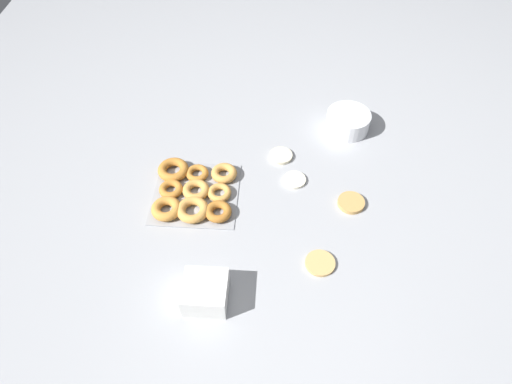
# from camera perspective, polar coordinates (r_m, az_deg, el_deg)

# --- Properties ---
(ground_plane) EXTENTS (3.00, 3.00, 0.00)m
(ground_plane) POSITION_cam_1_polar(r_m,az_deg,el_deg) (1.57, 3.12, -1.39)
(ground_plane) COLOR #9EA0A5
(pancake_0) EXTENTS (0.09, 0.09, 0.01)m
(pancake_0) POSITION_cam_1_polar(r_m,az_deg,el_deg) (1.71, 3.13, 4.55)
(pancake_0) COLOR beige
(pancake_0) RESTS_ON ground_plane
(pancake_1) EXTENTS (0.08, 0.08, 0.01)m
(pancake_1) POSITION_cam_1_polar(r_m,az_deg,el_deg) (1.64, 4.82, 1.52)
(pancake_1) COLOR silver
(pancake_1) RESTS_ON ground_plane
(pancake_2) EXTENTS (0.09, 0.09, 0.01)m
(pancake_2) POSITION_cam_1_polar(r_m,az_deg,el_deg) (1.44, 8.02, -8.79)
(pancake_2) COLOR tan
(pancake_2) RESTS_ON ground_plane
(pancake_3) EXTENTS (0.09, 0.09, 0.02)m
(pancake_3) POSITION_cam_1_polar(r_m,az_deg,el_deg) (1.59, 11.80, -1.32)
(pancake_3) COLOR tan
(pancake_3) RESTS_ON ground_plane
(donut_tray) EXTENTS (0.29, 0.30, 0.04)m
(donut_tray) POSITION_cam_1_polar(r_m,az_deg,el_deg) (1.59, -7.89, 0.04)
(donut_tray) COLOR #93969B
(donut_tray) RESTS_ON ground_plane
(batter_bowl) EXTENTS (0.17, 0.17, 0.07)m
(batter_bowl) POSITION_cam_1_polar(r_m,az_deg,el_deg) (1.84, 11.41, 8.64)
(batter_bowl) COLOR white
(batter_bowl) RESTS_ON ground_plane
(container_stack) EXTENTS (0.12, 0.13, 0.08)m
(container_stack) POSITION_cam_1_polar(r_m,az_deg,el_deg) (1.35, -6.35, -12.34)
(container_stack) COLOR white
(container_stack) RESTS_ON ground_plane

